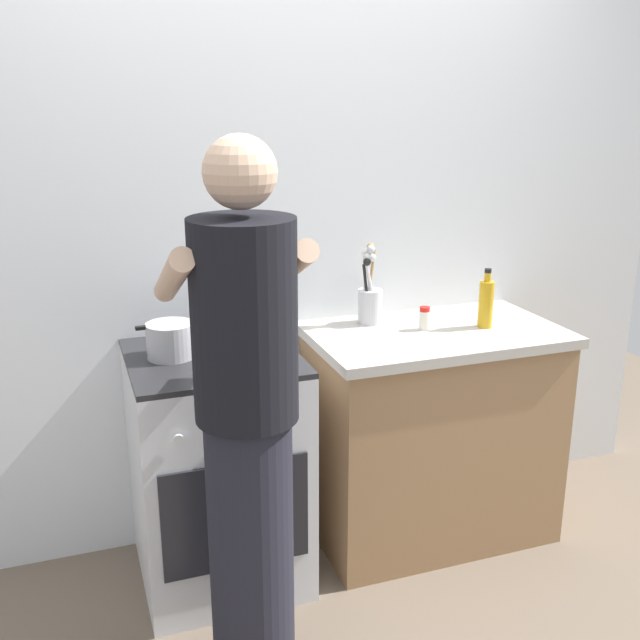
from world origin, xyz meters
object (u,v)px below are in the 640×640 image
person (247,429)px  stove_range (217,468)px  spice_bottle (424,319)px  oil_bottle (486,303)px  utensil_crock (370,299)px  mixing_bowl (251,341)px  pot (171,340)px

person → stove_range: bearing=88.8°
spice_bottle → oil_bottle: oil_bottle is taller
oil_bottle → person: 1.24m
utensil_crock → stove_range: bearing=-165.7°
mixing_bowl → stove_range: bearing=172.1°
stove_range → utensil_crock: bearing=14.3°
person → mixing_bowl: bearing=74.2°
spice_bottle → person: (-0.87, -0.58, -0.09)m
utensil_crock → oil_bottle: 0.46m
utensil_crock → mixing_bowl: bearing=-160.4°
mixing_bowl → oil_bottle: 0.96m
stove_range → spice_bottle: spice_bottle is taller
utensil_crock → person: size_ratio=0.19×
pot → utensil_crock: (0.83, 0.14, 0.04)m
pot → person: bearing=-77.7°
pot → person: (0.13, -0.59, -0.10)m
utensil_crock → spice_bottle: 0.24m
mixing_bowl → utensil_crock: (0.55, 0.19, 0.06)m
oil_bottle → person: (-1.11, -0.53, -0.14)m
stove_range → spice_bottle: 0.99m
oil_bottle → mixing_bowl: bearing=179.5°
stove_range → mixing_bowl: bearing=-7.9°
utensil_crock → person: (-0.70, -0.73, -0.14)m
mixing_bowl → utensil_crock: utensil_crock is taller
pot → oil_bottle: (1.24, -0.06, 0.04)m
pot → oil_bottle: bearing=-2.8°
pot → spice_bottle: (1.00, -0.01, -0.02)m
pot → utensil_crock: bearing=9.8°
pot → spice_bottle: bearing=-0.7°
mixing_bowl → person: size_ratio=0.16×
spice_bottle → oil_bottle: (0.25, -0.05, 0.05)m
stove_range → pot: size_ratio=3.80×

